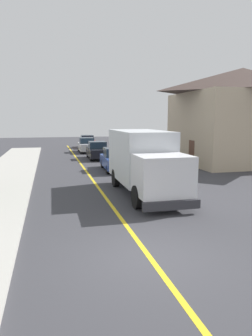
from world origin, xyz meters
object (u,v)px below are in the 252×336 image
(parked_car_furthest, at_px, (87,142))
(stop_sign, at_px, (164,148))
(parked_car_near, at_px, (115,160))
(house_across_street, at_px, (241,114))
(box_truck, at_px, (144,159))
(parked_car_far, at_px, (87,145))
(parked_car_mid, at_px, (97,151))
(parked_van_across, at_px, (151,157))

(parked_car_furthest, bearing_deg, stop_sign, -83.66)
(parked_car_near, relative_size, stop_sign, 1.68)
(parked_car_near, xyz_separation_m, house_across_street, (11.39, 1.44, 3.40))
(box_truck, xyz_separation_m, parked_car_furthest, (0.38, 26.79, -0.97))
(parked_car_far, height_order, house_across_street, house_across_street)
(box_truck, height_order, parked_car_far, box_truck)
(parked_car_mid, distance_m, parked_car_furthest, 12.28)
(parked_van_across, bearing_deg, parked_car_mid, 117.51)
(stop_sign, bearing_deg, parked_car_mid, 106.65)
(box_truck, bearing_deg, parked_car_far, 91.08)
(parked_car_near, distance_m, parked_van_across, 3.07)
(parked_car_near, height_order, stop_sign, stop_sign)
(parked_car_mid, distance_m, parked_car_far, 6.40)
(parked_car_furthest, xyz_separation_m, stop_sign, (2.47, -22.21, 1.06))
(parked_car_near, distance_m, parked_car_far, 13.33)
(box_truck, xyz_separation_m, parked_van_across, (3.15, 8.23, -0.97))
(parked_car_furthest, bearing_deg, box_truck, -90.81)
(parked_car_mid, bearing_deg, stop_sign, -73.35)
(parked_car_furthest, bearing_deg, parked_car_far, -97.48)
(parked_car_far, bearing_deg, parked_van_across, -74.40)
(parked_car_furthest, height_order, parked_van_across, same)
(box_truck, bearing_deg, parked_car_furthest, 89.19)
(parked_car_mid, relative_size, parked_van_across, 1.00)
(parked_car_far, distance_m, stop_sign, 16.69)
(parked_car_mid, distance_m, parked_van_across, 7.10)
(parked_car_far, xyz_separation_m, parked_van_across, (3.54, -12.69, 0.00))
(stop_sign, bearing_deg, parked_car_furthest, 96.34)
(box_truck, relative_size, parked_car_furthest, 1.62)
(stop_sign, bearing_deg, house_across_street, 27.18)
(box_truck, xyz_separation_m, stop_sign, (2.84, 4.58, 0.09))
(parked_car_far, bearing_deg, parked_car_furthest, 82.52)
(parked_car_furthest, relative_size, stop_sign, 1.68)
(parked_car_mid, bearing_deg, parked_car_near, -87.71)
(parked_car_mid, relative_size, house_across_street, 0.40)
(parked_car_near, height_order, parked_car_far, same)
(parked_car_near, height_order, house_across_street, house_across_street)
(house_across_street, bearing_deg, parked_van_across, -174.46)
(parked_van_across, relative_size, house_across_street, 0.40)
(box_truck, distance_m, parked_car_near, 7.67)
(stop_sign, bearing_deg, parked_car_far, 101.21)
(parked_car_far, bearing_deg, stop_sign, -78.79)
(house_across_street, bearing_deg, box_truck, -141.91)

